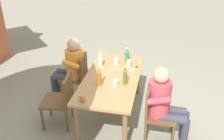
% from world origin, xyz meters
% --- Properties ---
extents(ground_plane, '(24.00, 24.00, 0.00)m').
position_xyz_m(ground_plane, '(0.00, 0.00, 0.00)').
color(ground_plane, gray).
extents(dining_table, '(1.71, 0.84, 0.75)m').
position_xyz_m(dining_table, '(0.00, 0.00, 0.65)').
color(dining_table, '#A37547').
rests_on(dining_table, ground_plane).
extents(chair_near_left, '(0.44, 0.44, 0.87)m').
position_xyz_m(chair_near_left, '(-0.39, -0.72, 0.49)').
color(chair_near_left, brown).
rests_on(chair_near_left, ground_plane).
extents(chair_far_right, '(0.47, 0.47, 0.87)m').
position_xyz_m(chair_far_right, '(0.39, 0.72, 0.49)').
color(chair_far_right, brown).
rests_on(chair_far_right, ground_plane).
extents(chair_far_left, '(0.49, 0.49, 0.87)m').
position_xyz_m(chair_far_left, '(-0.38, 0.72, 0.49)').
color(chair_far_left, brown).
rests_on(chair_far_left, ground_plane).
extents(person_in_white_shirt, '(0.47, 0.61, 1.18)m').
position_xyz_m(person_in_white_shirt, '(-0.39, -0.83, 0.66)').
color(person_in_white_shirt, '#B7424C').
rests_on(person_in_white_shirt, ground_plane).
extents(person_in_plaid_shirt, '(0.47, 0.61, 1.18)m').
position_xyz_m(person_in_plaid_shirt, '(0.39, 0.83, 0.66)').
color(person_in_plaid_shirt, orange).
rests_on(person_in_plaid_shirt, ground_plane).
extents(bottle_clear, '(0.06, 0.06, 0.27)m').
position_xyz_m(bottle_clear, '(0.32, 0.27, 0.86)').
color(bottle_clear, white).
rests_on(bottle_clear, dining_table).
extents(bottle_green, '(0.06, 0.06, 0.26)m').
position_xyz_m(bottle_green, '(0.59, -0.14, 0.86)').
color(bottle_green, '#287A38').
rests_on(bottle_green, dining_table).
extents(bottle_olive, '(0.06, 0.06, 0.30)m').
position_xyz_m(bottle_olive, '(-0.18, -0.23, 0.87)').
color(bottle_olive, '#566623').
rests_on(bottle_olive, dining_table).
extents(bottle_amber, '(0.06, 0.06, 0.31)m').
position_xyz_m(bottle_amber, '(-0.29, 0.13, 0.88)').
color(bottle_amber, '#996019').
rests_on(bottle_amber, dining_table).
extents(cup_glass, '(0.07, 0.07, 0.11)m').
position_xyz_m(cup_glass, '(0.45, 0.02, 0.80)').
color(cup_glass, silver).
rests_on(cup_glass, dining_table).
extents(cup_white, '(0.07, 0.07, 0.09)m').
position_xyz_m(cup_white, '(-0.23, -0.10, 0.79)').
color(cup_white, white).
rests_on(cup_white, dining_table).
extents(cup_terracotta, '(0.08, 0.08, 0.10)m').
position_xyz_m(cup_terracotta, '(-0.73, 0.25, 0.79)').
color(cup_terracotta, '#BC6B47').
rests_on(cup_terracotta, dining_table).
extents(cup_steel, '(0.07, 0.07, 0.11)m').
position_xyz_m(cup_steel, '(0.42, -0.20, 0.80)').
color(cup_steel, '#B2B7BC').
rests_on(cup_steel, dining_table).
extents(table_knife, '(0.23, 0.12, 0.01)m').
position_xyz_m(table_knife, '(0.35, -0.31, 0.75)').
color(table_knife, silver).
rests_on(table_knife, dining_table).
extents(backpack_by_near_side, '(0.28, 0.22, 0.38)m').
position_xyz_m(backpack_by_near_side, '(1.34, 0.17, 0.18)').
color(backpack_by_near_side, maroon).
rests_on(backpack_by_near_side, ground_plane).
extents(backpack_by_far_side, '(0.30, 0.23, 0.41)m').
position_xyz_m(backpack_by_far_side, '(1.48, -0.00, 0.20)').
color(backpack_by_far_side, '#2D4784').
rests_on(backpack_by_far_side, ground_plane).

